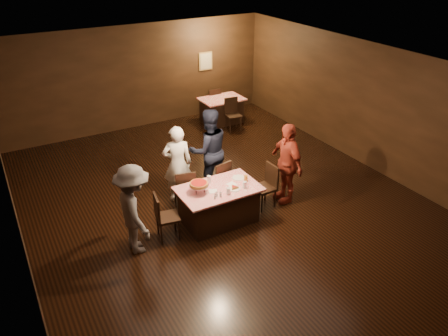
{
  "coord_description": "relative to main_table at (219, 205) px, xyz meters",
  "views": [
    {
      "loc": [
        -3.98,
        -7.04,
        5.15
      ],
      "look_at": [
        -0.14,
        -0.29,
        1.0
      ],
      "focal_mm": 35.0,
      "sensor_mm": 36.0,
      "label": 1
    }
  ],
  "objects": [
    {
      "name": "room",
      "position": [
        0.44,
        0.6,
        1.75
      ],
      "size": [
        10.0,
        10.04,
        3.02
      ],
      "color": "black",
      "rests_on": "ground"
    },
    {
      "name": "main_table",
      "position": [
        0.0,
        0.0,
        0.0
      ],
      "size": [
        1.6,
        1.0,
        0.77
      ],
      "primitive_type": "cube",
      "color": "red",
      "rests_on": "ground"
    },
    {
      "name": "back_table",
      "position": [
        2.67,
        4.61,
        0.0
      ],
      "size": [
        1.3,
        0.9,
        0.77
      ],
      "primitive_type": "cube",
      "color": "red",
      "rests_on": "ground"
    },
    {
      "name": "chair_far_left",
      "position": [
        -0.4,
        0.75,
        0.09
      ],
      "size": [
        0.5,
        0.5,
        0.95
      ],
      "primitive_type": "cube",
      "rotation": [
        0.0,
        0.0,
        2.93
      ],
      "color": "black",
      "rests_on": "ground"
    },
    {
      "name": "chair_far_right",
      "position": [
        0.4,
        0.75,
        0.09
      ],
      "size": [
        0.5,
        0.5,
        0.95
      ],
      "primitive_type": "cube",
      "rotation": [
        0.0,
        0.0,
        3.34
      ],
      "color": "black",
      "rests_on": "ground"
    },
    {
      "name": "chair_end_left",
      "position": [
        -1.1,
        -0.0,
        0.09
      ],
      "size": [
        0.49,
        0.49,
        0.95
      ],
      "primitive_type": "cube",
      "rotation": [
        0.0,
        0.0,
        1.39
      ],
      "color": "black",
      "rests_on": "ground"
    },
    {
      "name": "chair_end_right",
      "position": [
        1.1,
        -0.0,
        0.09
      ],
      "size": [
        0.44,
        0.44,
        0.95
      ],
      "primitive_type": "cube",
      "rotation": [
        0.0,
        0.0,
        -1.53
      ],
      "color": "black",
      "rests_on": "ground"
    },
    {
      "name": "chair_back_near",
      "position": [
        2.67,
        3.91,
        0.09
      ],
      "size": [
        0.47,
        0.47,
        0.95
      ],
      "primitive_type": "cube",
      "rotation": [
        0.0,
        0.0,
        -0.12
      ],
      "color": "black",
      "rests_on": "ground"
    },
    {
      "name": "chair_back_far",
      "position": [
        2.67,
        5.21,
        0.09
      ],
      "size": [
        0.44,
        0.44,
        0.95
      ],
      "primitive_type": "cube",
      "rotation": [
        0.0,
        0.0,
        3.1
      ],
      "color": "black",
      "rests_on": "ground"
    },
    {
      "name": "diner_white_jacket",
      "position": [
        -0.35,
        1.17,
        0.48
      ],
      "size": [
        0.72,
        0.58,
        1.73
      ],
      "primitive_type": "imported",
      "rotation": [
        0.0,
        0.0,
        2.84
      ],
      "color": "white",
      "rests_on": "ground"
    },
    {
      "name": "diner_navy_hoodie",
      "position": [
        0.46,
        1.27,
        0.57
      ],
      "size": [
        1.01,
        0.84,
        1.91
      ],
      "primitive_type": "imported",
      "rotation": [
        0.0,
        0.0,
        3.02
      ],
      "color": "black",
      "rests_on": "ground"
    },
    {
      "name": "diner_grey_knit",
      "position": [
        -1.74,
        -0.05,
        0.48
      ],
      "size": [
        0.66,
        1.13,
        1.73
      ],
      "primitive_type": "imported",
      "rotation": [
        0.0,
        0.0,
        1.55
      ],
      "color": "#57575C",
      "rests_on": "ground"
    },
    {
      "name": "diner_red_shirt",
      "position": [
        1.65,
        0.01,
        0.51
      ],
      "size": [
        0.52,
        1.08,
        1.79
      ],
      "primitive_type": "imported",
      "rotation": [
        0.0,
        0.0,
        -1.65
      ],
      "color": "#A43626",
      "rests_on": "ground"
    },
    {
      "name": "pizza_stand",
      "position": [
        -0.4,
        0.05,
        0.57
      ],
      "size": [
        0.38,
        0.38,
        0.22
      ],
      "color": "black",
      "rests_on": "main_table"
    },
    {
      "name": "plate_with_slice",
      "position": [
        0.25,
        -0.18,
        0.41
      ],
      "size": [
        0.25,
        0.25,
        0.06
      ],
      "color": "white",
      "rests_on": "main_table"
    },
    {
      "name": "plate_empty",
      "position": [
        0.55,
        0.15,
        0.39
      ],
      "size": [
        0.25,
        0.25,
        0.01
      ],
      "primitive_type": "cylinder",
      "color": "white",
      "rests_on": "main_table"
    },
    {
      "name": "glass_front_left",
      "position": [
        0.05,
        -0.3,
        0.46
      ],
      "size": [
        0.08,
        0.08,
        0.14
      ],
      "primitive_type": "cylinder",
      "color": "silver",
      "rests_on": "main_table"
    },
    {
      "name": "glass_front_right",
      "position": [
        0.45,
        -0.25,
        0.46
      ],
      "size": [
        0.08,
        0.08,
        0.14
      ],
      "primitive_type": "cylinder",
      "color": "silver",
      "rests_on": "main_table"
    },
    {
      "name": "glass_amber",
      "position": [
        0.6,
        -0.05,
        0.46
      ],
      "size": [
        0.08,
        0.08,
        0.14
      ],
      "primitive_type": "cylinder",
      "color": "#BF7F26",
      "rests_on": "main_table"
    },
    {
      "name": "glass_back",
      "position": [
        -0.05,
        0.3,
        0.46
      ],
      "size": [
        0.08,
        0.08,
        0.14
      ],
      "primitive_type": "cylinder",
      "color": "silver",
      "rests_on": "main_table"
    },
    {
      "name": "condiments",
      "position": [
        -0.18,
        -0.28,
        0.43
      ],
      "size": [
        0.17,
        0.1,
        0.09
      ],
      "color": "silver",
      "rests_on": "main_table"
    },
    {
      "name": "napkin_center",
      "position": [
        0.3,
        -0.0,
        0.39
      ],
      "size": [
        0.19,
        0.19,
        0.01
      ],
      "primitive_type": "cube",
      "rotation": [
        0.0,
        0.0,
        0.21
      ],
      "color": "white",
      "rests_on": "main_table"
    },
    {
      "name": "napkin_left",
      "position": [
        -0.15,
        -0.05,
        0.39
      ],
      "size": [
        0.21,
        0.21,
        0.01
      ],
      "primitive_type": "cube",
      "rotation": [
        0.0,
        0.0,
        -0.35
      ],
      "color": "white",
      "rests_on": "main_table"
    }
  ]
}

